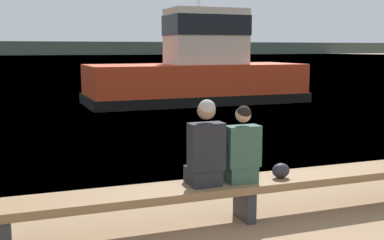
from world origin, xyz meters
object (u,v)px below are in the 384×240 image
(person_right, at_px, (241,151))
(bench_main, at_px, (245,188))
(shopping_bag, at_px, (281,171))
(person_left, at_px, (205,148))
(tugboat_red, at_px, (198,73))

(person_right, bearing_deg, bench_main, -18.30)
(shopping_bag, bearing_deg, person_left, 179.41)
(bench_main, relative_size, person_left, 5.89)
(bench_main, relative_size, person_right, 6.45)
(shopping_bag, height_order, tugboat_red, tugboat_red)
(person_right, bearing_deg, shopping_bag, -1.59)
(tugboat_red, bearing_deg, person_right, 160.30)
(shopping_bag, bearing_deg, tugboat_red, 73.71)
(shopping_bag, bearing_deg, bench_main, -180.00)
(person_left, bearing_deg, person_right, 0.57)
(shopping_bag, distance_m, tugboat_red, 13.32)
(person_left, xyz_separation_m, tugboat_red, (4.79, 12.76, 0.21))
(person_left, bearing_deg, tugboat_red, 69.43)
(person_right, height_order, tugboat_red, tugboat_red)
(person_left, xyz_separation_m, person_right, (0.49, 0.00, -0.06))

